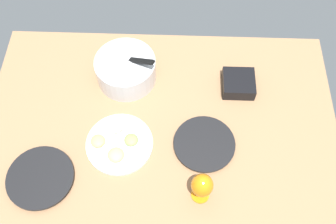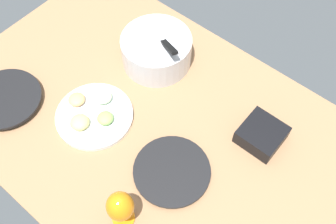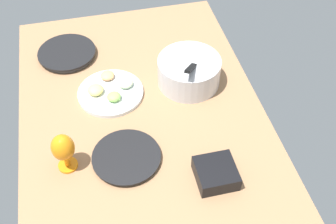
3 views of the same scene
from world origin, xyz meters
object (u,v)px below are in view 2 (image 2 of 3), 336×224
fruit_platter (94,114)px  square_bowl_black (262,134)px  dinner_plate_right (172,171)px  mixing_bowl (157,50)px  dinner_plate_left (6,100)px  hurricane_glass_orange (120,207)px

fruit_platter → square_bowl_black: square_bowl_black is taller
dinner_plate_right → square_bowl_black: size_ratio=1.82×
mixing_bowl → fruit_platter: bearing=-91.0°
dinner_plate_left → square_bowl_black: (84.77, 49.36, 1.98)cm
dinner_plate_right → square_bowl_black: square_bowl_black is taller
mixing_bowl → fruit_platter: size_ratio=0.98×
mixing_bowl → square_bowl_black: 53.60cm
dinner_plate_left → square_bowl_black: bearing=30.2°
dinner_plate_left → square_bowl_black: size_ratio=1.89×
dinner_plate_right → mixing_bowl: mixing_bowl is taller
dinner_plate_right → fruit_platter: (-37.59, -1.01, 0.52)cm
dinner_plate_left → mixing_bowl: bearing=59.4°
fruit_platter → hurricane_glass_orange: (35.69, -21.58, 9.15)cm
mixing_bowl → hurricane_glass_orange: 67.57cm
hurricane_glass_orange → dinner_plate_left: bearing=176.2°
fruit_platter → square_bowl_black: bearing=30.8°
dinner_plate_left → fruit_platter: bearing=29.2°
dinner_plate_left → mixing_bowl: mixing_bowl is taller
dinner_plate_right → mixing_bowl: size_ratio=0.94×
dinner_plate_left → dinner_plate_right: bearing=14.9°
dinner_plate_right → fruit_platter: bearing=-178.5°
dinner_plate_right → hurricane_glass_orange: size_ratio=1.56×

